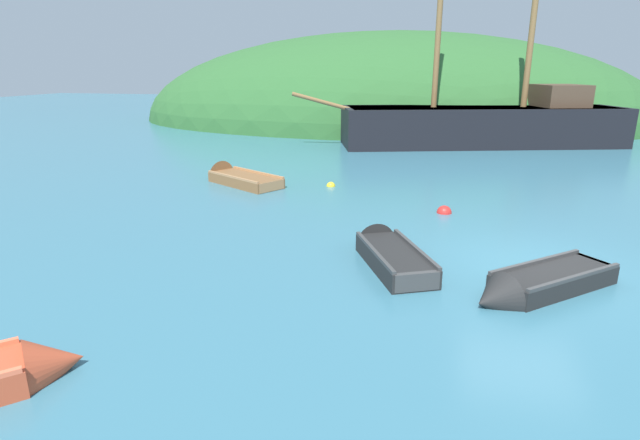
{
  "coord_description": "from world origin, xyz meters",
  "views": [
    {
      "loc": [
        -2.12,
        -10.38,
        3.95
      ],
      "look_at": [
        -4.78,
        1.34,
        0.28
      ],
      "focal_mm": 28.25,
      "sensor_mm": 36.0,
      "label": 1
    }
  ],
  "objects_px": {
    "rowboat_near_dock": "(388,255)",
    "sailing_ship": "(483,131)",
    "rowboat_portside": "(235,179)",
    "rowboat_far": "(537,287)",
    "buoy_red": "(444,213)",
    "buoy_yellow": "(331,186)"
  },
  "relations": [
    {
      "from": "rowboat_far",
      "to": "buoy_red",
      "type": "height_order",
      "value": "rowboat_far"
    },
    {
      "from": "rowboat_portside",
      "to": "buoy_yellow",
      "type": "xyz_separation_m",
      "value": [
        3.46,
        0.14,
        -0.11
      ]
    },
    {
      "from": "rowboat_far",
      "to": "buoy_red",
      "type": "relative_size",
      "value": 7.01
    },
    {
      "from": "sailing_ship",
      "to": "rowboat_near_dock",
      "type": "xyz_separation_m",
      "value": [
        -3.28,
        -17.61,
        -0.62
      ]
    },
    {
      "from": "rowboat_portside",
      "to": "buoy_yellow",
      "type": "distance_m",
      "value": 3.46
    },
    {
      "from": "rowboat_near_dock",
      "to": "sailing_ship",
      "type": "bearing_deg",
      "value": -35.25
    },
    {
      "from": "rowboat_portside",
      "to": "rowboat_far",
      "type": "xyz_separation_m",
      "value": [
        8.83,
        -7.41,
        0.01
      ]
    },
    {
      "from": "rowboat_far",
      "to": "buoy_yellow",
      "type": "bearing_deg",
      "value": -95.64
    },
    {
      "from": "rowboat_portside",
      "to": "rowboat_far",
      "type": "height_order",
      "value": "rowboat_portside"
    },
    {
      "from": "rowboat_near_dock",
      "to": "buoy_yellow",
      "type": "distance_m",
      "value": 7.04
    },
    {
      "from": "rowboat_near_dock",
      "to": "buoy_red",
      "type": "relative_size",
      "value": 7.44
    },
    {
      "from": "rowboat_portside",
      "to": "rowboat_far",
      "type": "distance_m",
      "value": 11.53
    },
    {
      "from": "rowboat_near_dock",
      "to": "rowboat_far",
      "type": "distance_m",
      "value": 2.97
    },
    {
      "from": "buoy_red",
      "to": "rowboat_near_dock",
      "type": "bearing_deg",
      "value": -106.79
    },
    {
      "from": "rowboat_far",
      "to": "buoy_yellow",
      "type": "distance_m",
      "value": 9.26
    },
    {
      "from": "buoy_yellow",
      "to": "rowboat_portside",
      "type": "bearing_deg",
      "value": -177.73
    },
    {
      "from": "sailing_ship",
      "to": "buoy_yellow",
      "type": "distance_m",
      "value": 12.54
    },
    {
      "from": "rowboat_near_dock",
      "to": "rowboat_portside",
      "type": "relative_size",
      "value": 0.87
    },
    {
      "from": "rowboat_near_dock",
      "to": "rowboat_far",
      "type": "height_order",
      "value": "rowboat_near_dock"
    },
    {
      "from": "rowboat_near_dock",
      "to": "rowboat_portside",
      "type": "height_order",
      "value": "rowboat_portside"
    },
    {
      "from": "sailing_ship",
      "to": "rowboat_near_dock",
      "type": "relative_size",
      "value": 5.37
    },
    {
      "from": "sailing_ship",
      "to": "buoy_red",
      "type": "height_order",
      "value": "sailing_ship"
    }
  ]
}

